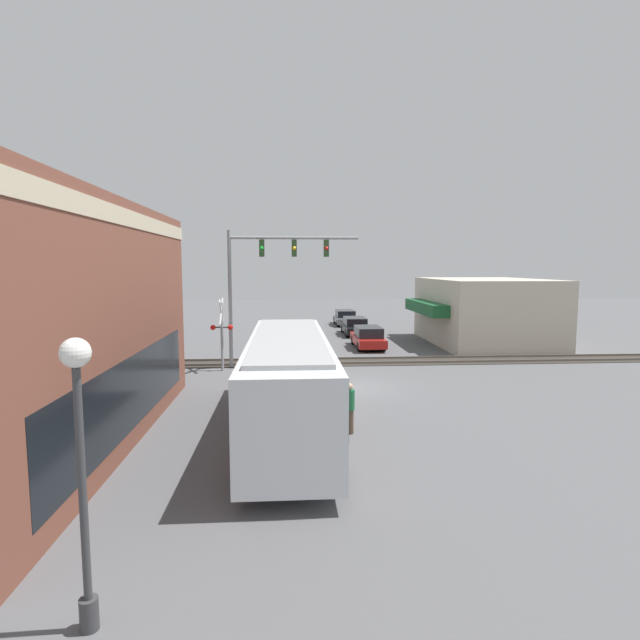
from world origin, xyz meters
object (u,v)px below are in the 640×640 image
Objects in this scene: streetlamp at (81,459)px; parked_car_red at (368,338)px; parked_car_grey at (345,318)px; parked_car_black at (355,326)px; pedestrian_near_bus at (349,408)px; city_bus at (288,379)px; crossing_signal at (222,327)px.

parked_car_red is at bearing -18.27° from streetlamp.
parked_car_red is at bearing -180.00° from parked_car_grey.
parked_car_red is 0.99× the size of parked_car_grey.
parked_car_black is 2.85× the size of pedestrian_near_bus.
city_bus is 30.43m from parked_car_grey.
crossing_signal is at bearing 156.09° from parked_car_grey.
crossing_signal is 0.82× the size of parked_car_red.
city_bus is 23.90m from parked_car_black.
crossing_signal reaches higher than parked_car_black.
parked_car_red is at bearing -11.33° from pedestrian_near_bus.
parked_car_red is 0.97× the size of parked_car_black.
parked_car_grey is 2.81× the size of pedestrian_near_bus.
parked_car_black is at bearing 180.00° from parked_car_grey.
streetlamp is at bearing 161.73° from parked_car_red.
city_bus is at bearing 162.08° from parked_car_red.
pedestrian_near_bus is at bearing 168.67° from parked_car_red.
crossing_signal is 11.21m from parked_car_red.
pedestrian_near_bus is at bearing -152.27° from crossing_signal.
parked_car_red is (6.71, -8.83, -1.61)m from crossing_signal.
parked_car_black is at bearing 0.00° from parked_car_red.
crossing_signal reaches higher than pedestrian_near_bus.
streetlamp is at bearing 165.27° from parked_car_black.
streetlamp reaches higher than crossing_signal.
pedestrian_near_bus is (-30.25, 3.41, 0.19)m from parked_car_grey.
streetlamp is (-18.91, -0.38, 0.39)m from crossing_signal.
parked_car_red is (25.61, -8.46, -2.00)m from streetlamp.
parked_car_grey is (19.93, -8.83, -1.63)m from crossing_signal.
city_bus is at bearing -18.92° from streetlamp.
parked_car_red reaches higher than parked_car_grey.
streetlamp is 0.95× the size of parked_car_grey.
streetlamp is 39.80m from parked_car_grey.
city_bus is 6.91× the size of pedestrian_near_bus.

